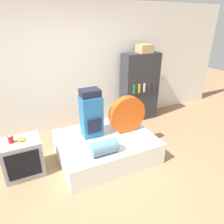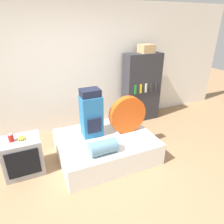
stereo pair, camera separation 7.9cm
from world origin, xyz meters
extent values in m
plane|color=#997551|center=(0.00, 0.00, 0.00)|extent=(16.00, 16.00, 0.00)
cube|color=white|center=(0.00, 2.11, 1.30)|extent=(8.00, 0.05, 2.60)
cube|color=white|center=(0.17, 0.76, 0.19)|extent=(1.61, 1.26, 0.38)
cube|color=#23669E|center=(-0.02, 0.93, 0.74)|extent=(0.34, 0.27, 0.71)
cube|color=#191E33|center=(-0.02, 0.95, 1.16)|extent=(0.31, 0.25, 0.12)
cube|color=#191E33|center=(-0.02, 0.78, 0.63)|extent=(0.24, 0.03, 0.26)
cylinder|color=#D14C14|center=(0.60, 0.79, 0.72)|extent=(0.67, 0.13, 0.67)
cylinder|color=#5B849E|center=(-0.04, 0.34, 0.49)|extent=(0.42, 0.22, 0.22)
cube|color=#939399|center=(-1.17, 0.89, 0.30)|extent=(0.57, 0.44, 0.60)
cube|color=black|center=(-1.17, 0.66, 0.31)|extent=(0.46, 0.02, 0.43)
cylinder|color=red|center=(-1.27, 0.89, 0.65)|extent=(0.07, 0.07, 0.11)
cylinder|color=white|center=(-1.27, 0.89, 0.71)|extent=(0.05, 0.05, 0.02)
ellipsoid|color=yellow|center=(-1.16, 0.91, 0.61)|extent=(0.08, 0.15, 0.03)
ellipsoid|color=yellow|center=(-1.14, 0.91, 0.61)|extent=(0.05, 0.15, 0.03)
ellipsoid|color=yellow|center=(-1.13, 0.91, 0.61)|extent=(0.05, 0.15, 0.03)
ellipsoid|color=yellow|center=(-1.12, 0.91, 0.61)|extent=(0.08, 0.15, 0.03)
cube|color=#2D2D33|center=(1.51, 1.82, 0.79)|extent=(0.85, 0.36, 1.58)
cube|color=#1E8E38|center=(1.24, 1.63, 0.84)|extent=(0.04, 0.02, 0.20)
cube|color=gold|center=(1.38, 1.63, 0.84)|extent=(0.04, 0.02, 0.20)
cube|color=beige|center=(1.51, 1.63, 0.84)|extent=(0.04, 0.02, 0.20)
cube|color=#2D2D33|center=(1.65, 1.63, 0.84)|extent=(0.04, 0.02, 0.20)
cube|color=#2D2D33|center=(1.78, 1.63, 0.84)|extent=(0.04, 0.02, 0.20)
cube|color=tan|center=(1.57, 1.81, 1.67)|extent=(0.30, 0.29, 0.18)
camera|label=1|loc=(-1.00, -1.96, 2.21)|focal=32.00mm
camera|label=2|loc=(-0.93, -1.99, 2.21)|focal=32.00mm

